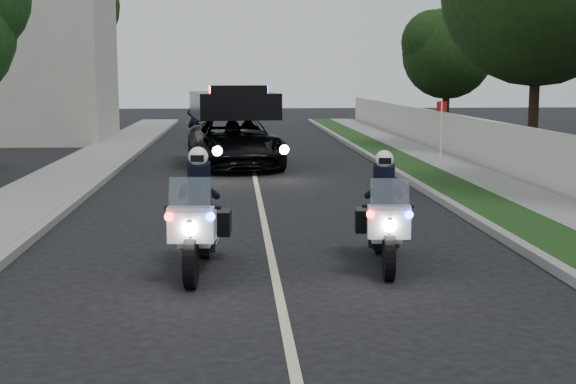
% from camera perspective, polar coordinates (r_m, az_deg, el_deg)
% --- Properties ---
extents(ground, '(120.00, 120.00, 0.00)m').
position_cam_1_polar(ground, '(8.91, -0.14, -10.08)').
color(ground, black).
rests_on(ground, ground).
extents(curb_right, '(0.20, 60.00, 0.15)m').
position_cam_1_polar(curb_right, '(19.20, 10.15, 0.11)').
color(curb_right, gray).
rests_on(curb_right, ground).
extents(grass_verge, '(1.20, 60.00, 0.16)m').
position_cam_1_polar(grass_verge, '(19.39, 12.16, 0.14)').
color(grass_verge, '#193814').
rests_on(grass_verge, ground).
extents(sidewalk_right, '(1.40, 60.00, 0.16)m').
position_cam_1_polar(sidewalk_right, '(19.78, 15.78, 0.18)').
color(sidewalk_right, gray).
rests_on(sidewalk_right, ground).
extents(property_wall, '(0.22, 60.00, 1.50)m').
position_cam_1_polar(property_wall, '(20.06, 18.55, 2.10)').
color(property_wall, beige).
rests_on(property_wall, ground).
extents(curb_left, '(0.20, 60.00, 0.15)m').
position_cam_1_polar(curb_left, '(18.97, -14.65, -0.14)').
color(curb_left, gray).
rests_on(curb_left, ground).
extents(sidewalk_left, '(2.00, 60.00, 0.16)m').
position_cam_1_polar(sidewalk_left, '(19.20, -17.87, -0.16)').
color(sidewalk_left, gray).
rests_on(sidewalk_left, ground).
extents(building_far, '(8.00, 6.00, 7.00)m').
position_cam_1_polar(building_far, '(35.70, -19.52, 9.11)').
color(building_far, '#A8A396').
rests_on(building_far, ground).
extents(lane_marking, '(0.12, 50.00, 0.01)m').
position_cam_1_polar(lane_marking, '(18.65, -2.17, -0.23)').
color(lane_marking, '#BFB78C').
rests_on(lane_marking, ground).
extents(police_moto_left, '(0.89, 2.19, 1.82)m').
position_cam_1_polar(police_moto_left, '(11.54, -6.53, -5.79)').
color(police_moto_left, silver).
rests_on(police_moto_left, ground).
extents(police_moto_right, '(0.94, 2.11, 1.74)m').
position_cam_1_polar(police_moto_right, '(11.91, 6.99, -5.35)').
color(police_moto_right, silver).
rests_on(police_moto_right, ground).
extents(police_suv, '(3.29, 5.90, 2.73)m').
position_cam_1_polar(police_suv, '(24.56, -3.91, 1.87)').
color(police_suv, black).
rests_on(police_suv, ground).
extents(bicycle, '(0.72, 1.89, 0.98)m').
position_cam_1_polar(bicycle, '(32.28, -6.80, 3.42)').
color(bicycle, black).
rests_on(bicycle, ground).
extents(cyclist, '(0.64, 0.45, 1.71)m').
position_cam_1_polar(cyclist, '(32.28, -6.80, 3.42)').
color(cyclist, black).
rests_on(cyclist, ground).
extents(sign_post, '(0.42, 0.42, 2.10)m').
position_cam_1_polar(sign_post, '(25.40, 11.06, 1.95)').
color(sign_post, '#A6200B').
rests_on(sign_post, ground).
extents(tree_right_d, '(7.27, 7.27, 11.36)m').
position_cam_1_polar(tree_right_d, '(29.27, 17.38, 2.57)').
color(tree_right_d, '#1D3913').
rests_on(tree_right_d, ground).
extents(tree_right_e, '(5.98, 5.98, 7.63)m').
position_cam_1_polar(tree_right_e, '(40.85, 11.42, 4.38)').
color(tree_right_e, '#18320F').
rests_on(tree_right_e, ground).
extents(tree_left_far, '(7.79, 7.79, 10.08)m').
position_cam_1_polar(tree_left_far, '(40.83, -16.81, 4.18)').
color(tree_left_far, '#1B3210').
rests_on(tree_left_far, ground).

